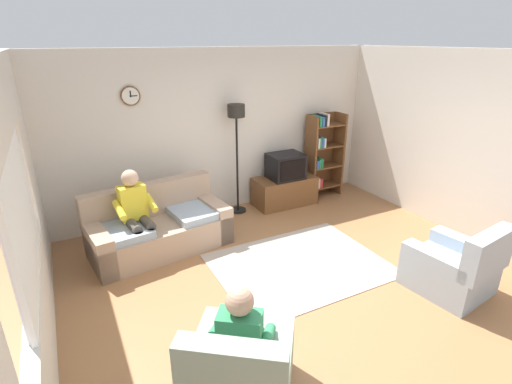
{
  "coord_description": "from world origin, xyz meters",
  "views": [
    {
      "loc": [
        -2.43,
        -3.3,
        2.82
      ],
      "look_at": [
        -0.28,
        0.84,
        0.97
      ],
      "focal_mm": 27.2,
      "sensor_mm": 36.0,
      "label": 1
    }
  ],
  "objects_px": {
    "floor_lamp": "(237,129)",
    "person_in_left_armchair": "(242,336)",
    "armchair_near_window": "(241,375)",
    "armchair_near_bookshelf": "(453,269)",
    "tv_stand": "(284,191)",
    "tv": "(286,166)",
    "person_on_couch": "(136,211)",
    "couch": "(159,229)",
    "bookshelf": "(322,153)"
  },
  "relations": [
    {
      "from": "tv_stand",
      "to": "armchair_near_bookshelf",
      "type": "xyz_separation_m",
      "value": [
        0.41,
        -3.15,
        0.04
      ]
    },
    {
      "from": "tv",
      "to": "armchair_near_window",
      "type": "bearing_deg",
      "value": -126.33
    },
    {
      "from": "tv",
      "to": "person_on_couch",
      "type": "xyz_separation_m",
      "value": [
        -2.71,
        -0.65,
        -0.03
      ]
    },
    {
      "from": "tv",
      "to": "person_in_left_armchair",
      "type": "relative_size",
      "value": 0.54
    },
    {
      "from": "floor_lamp",
      "to": "couch",
      "type": "bearing_deg",
      "value": -156.66
    },
    {
      "from": "tv_stand",
      "to": "floor_lamp",
      "type": "distance_m",
      "value": 1.49
    },
    {
      "from": "person_on_couch",
      "to": "armchair_near_window",
      "type": "bearing_deg",
      "value": -85.06
    },
    {
      "from": "tv_stand",
      "to": "tv",
      "type": "height_order",
      "value": "tv"
    },
    {
      "from": "armchair_near_window",
      "to": "armchair_near_bookshelf",
      "type": "xyz_separation_m",
      "value": [
        2.89,
        0.25,
        0.0
      ]
    },
    {
      "from": "tv",
      "to": "person_in_left_armchair",
      "type": "height_order",
      "value": "person_in_left_armchair"
    },
    {
      "from": "bookshelf",
      "to": "floor_lamp",
      "type": "xyz_separation_m",
      "value": [
        -1.72,
        0.02,
        0.63
      ]
    },
    {
      "from": "tv",
      "to": "bookshelf",
      "type": "height_order",
      "value": "bookshelf"
    },
    {
      "from": "person_in_left_armchair",
      "to": "armchair_near_window",
      "type": "bearing_deg",
      "value": -126.14
    },
    {
      "from": "floor_lamp",
      "to": "person_on_couch",
      "type": "xyz_separation_m",
      "value": [
        -1.83,
        -0.77,
        -0.75
      ]
    },
    {
      "from": "floor_lamp",
      "to": "armchair_near_window",
      "type": "height_order",
      "value": "floor_lamp"
    },
    {
      "from": "armchair_near_bookshelf",
      "to": "couch",
      "type": "bearing_deg",
      "value": 137.57
    },
    {
      "from": "couch",
      "to": "person_in_left_armchair",
      "type": "relative_size",
      "value": 1.79
    },
    {
      "from": "tv",
      "to": "couch",
      "type": "bearing_deg",
      "value": -167.42
    },
    {
      "from": "bookshelf",
      "to": "person_in_left_armchair",
      "type": "relative_size",
      "value": 1.41
    },
    {
      "from": "tv",
      "to": "armchair_near_bookshelf",
      "type": "distance_m",
      "value": 3.18
    },
    {
      "from": "tv",
      "to": "armchair_near_bookshelf",
      "type": "bearing_deg",
      "value": -82.46
    },
    {
      "from": "bookshelf",
      "to": "armchair_near_bookshelf",
      "type": "bearing_deg",
      "value": -97.59
    },
    {
      "from": "tv_stand",
      "to": "tv",
      "type": "distance_m",
      "value": 0.47
    },
    {
      "from": "floor_lamp",
      "to": "person_in_left_armchair",
      "type": "height_order",
      "value": "floor_lamp"
    },
    {
      "from": "armchair_near_window",
      "to": "person_in_left_armchair",
      "type": "xyz_separation_m",
      "value": [
        0.05,
        0.07,
        0.32
      ]
    },
    {
      "from": "floor_lamp",
      "to": "armchair_near_window",
      "type": "relative_size",
      "value": 1.56
    },
    {
      "from": "armchair_near_bookshelf",
      "to": "bookshelf",
      "type": "bearing_deg",
      "value": 82.41
    },
    {
      "from": "armchair_near_window",
      "to": "bookshelf",
      "type": "bearing_deg",
      "value": 46.25
    },
    {
      "from": "couch",
      "to": "tv_stand",
      "type": "xyz_separation_m",
      "value": [
        2.41,
        0.56,
        -0.06
      ]
    },
    {
      "from": "tv_stand",
      "to": "armchair_near_bookshelf",
      "type": "bearing_deg",
      "value": -82.52
    },
    {
      "from": "person_on_couch",
      "to": "person_in_left_armchair",
      "type": "distance_m",
      "value": 2.67
    },
    {
      "from": "tv_stand",
      "to": "person_on_couch",
      "type": "distance_m",
      "value": 2.83
    },
    {
      "from": "couch",
      "to": "armchair_near_bookshelf",
      "type": "xyz_separation_m",
      "value": [
        2.83,
        -2.58,
        -0.02
      ]
    },
    {
      "from": "armchair_near_bookshelf",
      "to": "person_on_couch",
      "type": "distance_m",
      "value": 4.01
    },
    {
      "from": "tv",
      "to": "bookshelf",
      "type": "relative_size",
      "value": 0.38
    },
    {
      "from": "person_on_couch",
      "to": "person_in_left_armchair",
      "type": "height_order",
      "value": "person_on_couch"
    },
    {
      "from": "floor_lamp",
      "to": "person_in_left_armchair",
      "type": "relative_size",
      "value": 1.65
    },
    {
      "from": "tv_stand",
      "to": "person_in_left_armchair",
      "type": "relative_size",
      "value": 0.98
    },
    {
      "from": "tv_stand",
      "to": "person_on_couch",
      "type": "bearing_deg",
      "value": -166.09
    },
    {
      "from": "floor_lamp",
      "to": "tv_stand",
      "type": "bearing_deg",
      "value": -6.41
    },
    {
      "from": "person_in_left_armchair",
      "to": "person_on_couch",
      "type": "bearing_deg",
      "value": 96.2
    },
    {
      "from": "tv_stand",
      "to": "person_on_couch",
      "type": "relative_size",
      "value": 0.89
    },
    {
      "from": "couch",
      "to": "person_in_left_armchair",
      "type": "height_order",
      "value": "person_in_left_armchair"
    },
    {
      "from": "floor_lamp",
      "to": "armchair_near_window",
      "type": "xyz_separation_m",
      "value": [
        -1.6,
        -3.49,
        -1.16
      ]
    },
    {
      "from": "floor_lamp",
      "to": "person_on_couch",
      "type": "bearing_deg",
      "value": -157.19
    },
    {
      "from": "tv_stand",
      "to": "person_in_left_armchair",
      "type": "bearing_deg",
      "value": -126.13
    },
    {
      "from": "tv",
      "to": "armchair_near_bookshelf",
      "type": "relative_size",
      "value": 0.61
    },
    {
      "from": "couch",
      "to": "armchair_near_bookshelf",
      "type": "relative_size",
      "value": 2.05
    },
    {
      "from": "tv_stand",
      "to": "floor_lamp",
      "type": "height_order",
      "value": "floor_lamp"
    },
    {
      "from": "couch",
      "to": "person_on_couch",
      "type": "xyz_separation_m",
      "value": [
        -0.3,
        -0.11,
        0.39
      ]
    }
  ]
}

